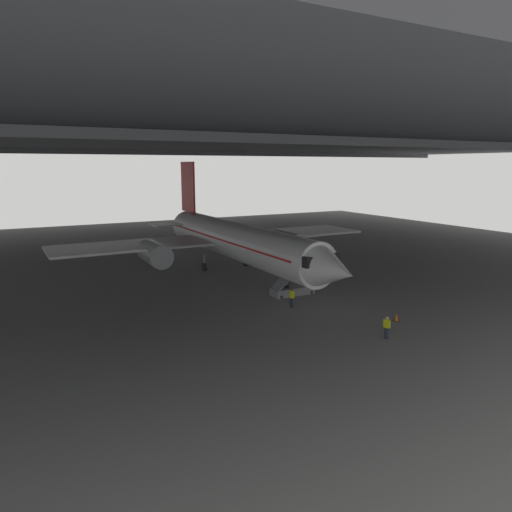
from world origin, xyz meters
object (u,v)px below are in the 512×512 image
Objects in this scene: crew_worker_near_nose at (387,326)px; crew_worker_by_stairs at (292,297)px; airplane_main at (234,240)px; boarding_stairs at (293,286)px; traffic_cone_orange at (396,317)px.

crew_worker_by_stairs is (-1.78, 8.98, 0.04)m from crew_worker_near_nose.
boarding_stairs is at bearing -85.68° from airplane_main.
crew_worker_near_nose is 9.15m from crew_worker_by_stairs.
crew_worker_near_nose is (0.28, -22.99, -2.64)m from airplane_main.
boarding_stairs is 7.92× the size of traffic_cone_orange.
crew_worker_by_stairs is at bearing -123.90° from boarding_stairs.
airplane_main is at bearing 90.70° from crew_worker_near_nose.
crew_worker_by_stairs is 8.33m from traffic_cone_orange.
airplane_main reaches higher than crew_worker_by_stairs.
boarding_stairs is 3.02× the size of crew_worker_near_nose.
crew_worker_by_stairs reaches higher than crew_worker_near_nose.
traffic_cone_orange is at bearing -52.35° from crew_worker_by_stairs.
crew_worker_by_stairs is 2.73× the size of traffic_cone_orange.
boarding_stairs is 10.38m from traffic_cone_orange.
crew_worker_by_stairs is (-1.49, -14.01, -2.61)m from airplane_main.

